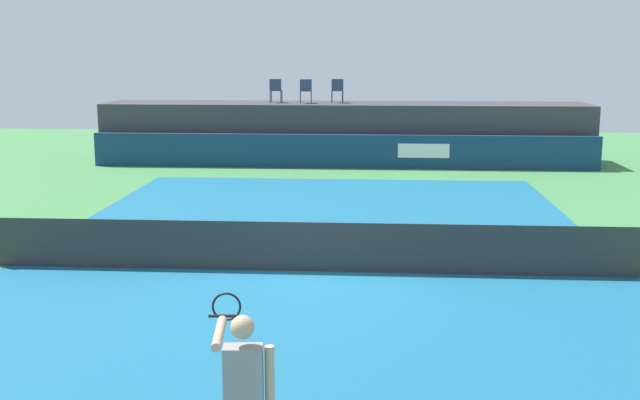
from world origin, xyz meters
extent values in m
plane|color=#3D7A42|center=(0.00, 3.00, 0.00)|extent=(48.00, 48.00, 0.00)
cube|color=#16597A|center=(0.00, 0.00, 0.00)|extent=(12.00, 22.00, 0.00)
cube|color=navy|center=(0.00, 13.50, 0.60)|extent=(18.00, 0.20, 1.20)
cube|color=white|center=(2.85, 13.39, 0.66)|extent=(1.80, 0.02, 0.50)
cube|color=#38383D|center=(0.00, 15.30, 1.10)|extent=(18.00, 2.80, 2.20)
cylinder|color=#2D3D56|center=(-2.39, 15.51, 2.42)|extent=(0.04, 0.04, 0.44)
cylinder|color=#2D3D56|center=(-2.80, 15.51, 2.42)|extent=(0.04, 0.04, 0.44)
cylinder|color=#2D3D56|center=(-2.39, 15.11, 2.42)|extent=(0.04, 0.04, 0.44)
cylinder|color=#2D3D56|center=(-2.79, 15.10, 2.42)|extent=(0.04, 0.04, 0.44)
cube|color=#2D3D56|center=(-2.59, 15.31, 2.66)|extent=(0.44, 0.44, 0.03)
cube|color=#2D3D56|center=(-2.59, 15.10, 2.88)|extent=(0.44, 0.03, 0.42)
cylinder|color=#2D3D56|center=(-1.27, 15.34, 2.42)|extent=(0.04, 0.04, 0.44)
cylinder|color=#2D3D56|center=(-1.67, 15.30, 2.42)|extent=(0.04, 0.04, 0.44)
cylinder|color=#2D3D56|center=(-1.24, 14.94, 2.42)|extent=(0.04, 0.04, 0.44)
cylinder|color=#2D3D56|center=(-1.64, 14.90, 2.42)|extent=(0.04, 0.04, 0.44)
cube|color=#2D3D56|center=(-1.46, 15.12, 2.66)|extent=(0.48, 0.48, 0.03)
cube|color=#2D3D56|center=(-1.44, 14.91, 2.88)|extent=(0.44, 0.06, 0.42)
cylinder|color=#2D3D56|center=(-0.11, 15.66, 2.42)|extent=(0.04, 0.04, 0.44)
cylinder|color=#2D3D56|center=(-0.52, 15.62, 2.42)|extent=(0.04, 0.04, 0.44)
cylinder|color=#2D3D56|center=(-0.08, 15.25, 2.42)|extent=(0.04, 0.04, 0.44)
cylinder|color=#2D3D56|center=(-0.48, 15.22, 2.42)|extent=(0.04, 0.04, 0.44)
cube|color=#2D3D56|center=(-0.30, 15.44, 2.66)|extent=(0.48, 0.48, 0.03)
cube|color=#2D3D56|center=(-0.28, 15.23, 2.88)|extent=(0.44, 0.06, 0.42)
cube|color=#2D2D2D|center=(0.00, 0.00, 0.47)|extent=(12.40, 0.02, 0.95)
cube|color=gray|center=(-0.03, -7.71, 1.20)|extent=(0.38, 0.23, 0.56)
sphere|color=tan|center=(-0.03, -7.71, 1.66)|extent=(0.22, 0.22, 0.22)
cylinder|color=tan|center=(0.21, -7.69, 1.18)|extent=(0.09, 0.09, 0.60)
cylinder|color=tan|center=(-0.30, -7.46, 1.50)|extent=(0.14, 0.61, 0.14)
cylinder|color=black|center=(-0.33, -7.05, 1.53)|extent=(0.30, 0.06, 0.03)
torus|color=black|center=(-0.36, -6.76, 1.53)|extent=(0.30, 0.05, 0.30)
sphere|color=#D8EA33|center=(1.74, 3.33, 0.04)|extent=(0.07, 0.07, 0.07)
camera|label=1|loc=(1.13, -14.41, 4.10)|focal=44.38mm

